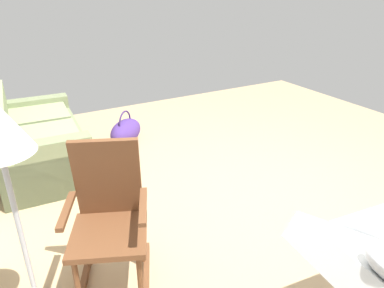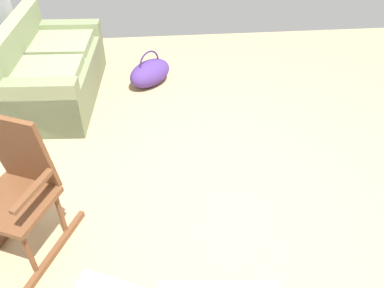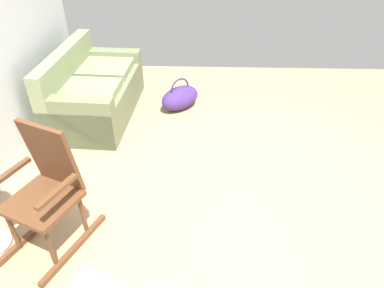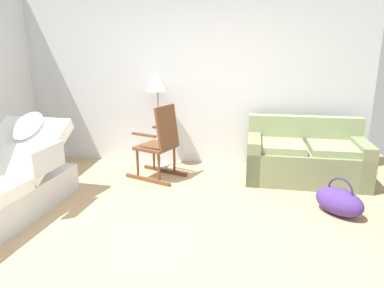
{
  "view_description": "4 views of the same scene",
  "coord_description": "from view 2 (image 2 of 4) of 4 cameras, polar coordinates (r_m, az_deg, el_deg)",
  "views": [
    {
      "loc": [
        -2.28,
        2.01,
        1.95
      ],
      "look_at": [
        0.19,
        0.63,
        0.64
      ],
      "focal_mm": 33.63,
      "sensor_mm": 36.0,
      "label": 1
    },
    {
      "loc": [
        -2.31,
        0.55,
        2.41
      ],
      "look_at": [
        -0.24,
        0.36,
        0.75
      ],
      "focal_mm": 36.96,
      "sensor_mm": 36.0,
      "label": 2
    },
    {
      "loc": [
        -2.31,
        0.36,
        2.37
      ],
      "look_at": [
        0.05,
        0.44,
        0.7
      ],
      "focal_mm": 33.18,
      "sensor_mm": 36.0,
      "label": 3
    },
    {
      "loc": [
        0.68,
        -3.07,
        1.79
      ],
      "look_at": [
        0.26,
        0.4,
        0.83
      ],
      "focal_mm": 32.59,
      "sensor_mm": 36.0,
      "label": 4
    }
  ],
  "objects": [
    {
      "name": "rocking_chair",
      "position": [
        2.92,
        -23.77,
        -6.14
      ],
      "size": [
        0.89,
        0.74,
        1.05
      ],
      "color": "brown",
      "rests_on": "ground"
    },
    {
      "name": "duffel_bag",
      "position": [
        4.75,
        -6.09,
        10.18
      ],
      "size": [
        0.62,
        0.63,
        0.43
      ],
      "color": "#472D7A",
      "rests_on": "ground"
    },
    {
      "name": "couch",
      "position": [
        4.67,
        -19.64,
        9.65
      ],
      "size": [
        1.64,
        0.93,
        0.85
      ],
      "color": "#737D57",
      "rests_on": "ground"
    },
    {
      "name": "ground_plane",
      "position": [
        3.38,
        5.69,
        -6.94
      ],
      "size": [
        6.53,
        6.53,
        0.0
      ],
      "primitive_type": "plane",
      "color": "tan"
    }
  ]
}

